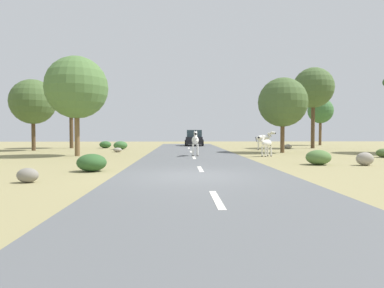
{
  "coord_description": "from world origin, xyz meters",
  "views": [
    {
      "loc": [
        -0.39,
        -11.11,
        1.49
      ],
      "look_at": [
        0.3,
        9.0,
        0.81
      ],
      "focal_mm": 31.18,
      "sensor_mm": 36.0,
      "label": 1
    }
  ],
  "objects": [
    {
      "name": "ground_plane",
      "position": [
        0.0,
        0.0,
        0.0
      ],
      "size": [
        90.0,
        90.0,
        0.0
      ],
      "primitive_type": "plane",
      "color": "#8E8456"
    },
    {
      "name": "tree_1",
      "position": [
        16.16,
        27.81,
        4.06
      ],
      "size": [
        2.95,
        2.95,
        5.56
      ],
      "color": "brown",
      "rests_on": "ground_plane"
    },
    {
      "name": "road",
      "position": [
        0.39,
        0.0,
        0.03
      ],
      "size": [
        6.0,
        64.0,
        0.05
      ],
      "primitive_type": "cube",
      "color": "#56595B",
      "rests_on": "ground_plane"
    },
    {
      "name": "bush_0",
      "position": [
        11.85,
        8.48,
        0.27
      ],
      "size": [
        0.89,
        0.8,
        0.53
      ],
      "primitive_type": "ellipsoid",
      "color": "#425B2D",
      "rests_on": "ground_plane"
    },
    {
      "name": "car_0",
      "position": [
        1.16,
        26.05,
        0.85
      ],
      "size": [
        2.21,
        4.43,
        1.74
      ],
      "rotation": [
        0.0,
        0.0,
        3.08
      ],
      "color": "black",
      "rests_on": "road"
    },
    {
      "name": "zebra_1",
      "position": [
        6.79,
        17.3,
        0.99
      ],
      "size": [
        1.75,
        0.7,
        1.67
      ],
      "rotation": [
        0.0,
        0.0,
        4.49
      ],
      "color": "silver",
      "rests_on": "ground_plane"
    },
    {
      "name": "bush_3",
      "position": [
        -7.66,
        21.28,
        0.34
      ],
      "size": [
        1.12,
        1.01,
        0.67
      ],
      "primitive_type": "ellipsoid",
      "color": "#2D5628",
      "rests_on": "ground_plane"
    },
    {
      "name": "rock_3",
      "position": [
        -4.96,
        -1.06,
        0.22
      ],
      "size": [
        0.63,
        0.46,
        0.44
      ],
      "primitive_type": "ellipsoid",
      "color": "gray",
      "rests_on": "ground_plane"
    },
    {
      "name": "lane_markings",
      "position": [
        0.39,
        -1.0,
        0.05
      ],
      "size": [
        0.16,
        56.0,
        0.01
      ],
      "color": "silver",
      "rests_on": "road"
    },
    {
      "name": "tree_6",
      "position": [
        7.19,
        13.4,
        3.74
      ],
      "size": [
        3.63,
        3.63,
        5.57
      ],
      "color": "brown",
      "rests_on": "ground_plane"
    },
    {
      "name": "rock_1",
      "position": [
        9.45,
        19.01,
        0.22
      ],
      "size": [
        0.69,
        0.52,
        0.43
      ],
      "primitive_type": "ellipsoid",
      "color": "gray",
      "rests_on": "ground_plane"
    },
    {
      "name": "tree_7",
      "position": [
        -6.99,
        10.37,
        4.35
      ],
      "size": [
        3.93,
        3.93,
        6.33
      ],
      "color": "brown",
      "rests_on": "ground_plane"
    },
    {
      "name": "tree_5",
      "position": [
        12.21,
        20.21,
        5.73
      ],
      "size": [
        3.81,
        3.81,
        7.67
      ],
      "color": "#4C3823",
      "rests_on": "ground_plane"
    },
    {
      "name": "bush_4",
      "position": [
        -3.81,
        1.78,
        0.34
      ],
      "size": [
        1.13,
        1.02,
        0.68
      ],
      "primitive_type": "ellipsoid",
      "color": "#2D5628",
      "rests_on": "ground_plane"
    },
    {
      "name": "rock_0",
      "position": [
        -5.22,
        14.52,
        0.17
      ],
      "size": [
        0.66,
        0.54,
        0.35
      ],
      "primitive_type": "ellipsoid",
      "color": "gray",
      "rests_on": "ground_plane"
    },
    {
      "name": "zebra_0",
      "position": [
        0.52,
        9.55,
        0.99
      ],
      "size": [
        0.46,
        1.68,
        1.58
      ],
      "rotation": [
        0.0,
        0.0,
        3.12
      ],
      "color": "silver",
      "rests_on": "road"
    },
    {
      "name": "tree_0",
      "position": [
        -10.87,
        21.21,
        5.4
      ],
      "size": [
        3.47,
        3.47,
        7.17
      ],
      "color": "#4C3823",
      "rests_on": "ground_plane"
    },
    {
      "name": "tree_3",
      "position": [
        -12.58,
        16.9,
        4.03
      ],
      "size": [
        3.68,
        3.68,
        5.89
      ],
      "color": "#4C3823",
      "rests_on": "ground_plane"
    },
    {
      "name": "bush_2",
      "position": [
        6.01,
        4.1,
        0.35
      ],
      "size": [
        1.15,
        1.04,
        0.69
      ],
      "primitive_type": "ellipsoid",
      "color": "#4C7038",
      "rests_on": "ground_plane"
    },
    {
      "name": "zebra_2",
      "position": [
        4.94,
        9.47,
        0.82
      ],
      "size": [
        1.2,
        1.12,
        1.38
      ],
      "rotation": [
        0.0,
        0.0,
        2.31
      ],
      "color": "silver",
      "rests_on": "ground_plane"
    },
    {
      "name": "bush_1",
      "position": [
        -5.74,
        18.69,
        0.37
      ],
      "size": [
        1.22,
        1.1,
        0.73
      ],
      "primitive_type": "ellipsoid",
      "color": "#386633",
      "rests_on": "ground_plane"
    },
    {
      "name": "rock_2",
      "position": [
        7.98,
        3.7,
        0.3
      ],
      "size": [
        0.78,
        0.58,
        0.6
      ],
      "primitive_type": "ellipsoid",
      "color": "gray",
      "rests_on": "ground_plane"
    }
  ]
}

